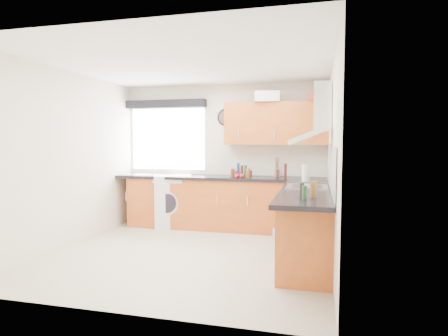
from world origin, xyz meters
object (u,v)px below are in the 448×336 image
(extractor_hood, at_px, (316,120))
(washing_machine, at_px, (174,201))
(upper_cabinets, at_px, (276,124))
(oven, at_px, (306,224))

(extractor_hood, bearing_deg, washing_machine, 153.45)
(extractor_hood, relative_size, washing_machine, 0.85)
(upper_cabinets, bearing_deg, washing_machine, -176.65)
(oven, distance_m, washing_machine, 2.64)
(oven, xyz_separation_m, upper_cabinets, (-0.55, 1.32, 1.38))
(extractor_hood, distance_m, upper_cabinets, 1.48)
(oven, bearing_deg, extractor_hood, -0.00)
(oven, height_order, washing_machine, washing_machine)
(oven, distance_m, upper_cabinets, 1.99)
(oven, xyz_separation_m, extractor_hood, (0.10, -0.00, 1.34))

